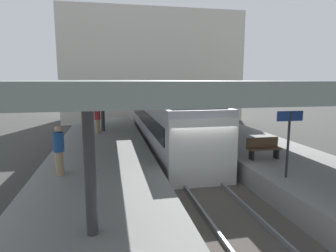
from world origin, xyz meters
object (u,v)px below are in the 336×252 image
(platform_sign, at_px, (289,129))
(passenger_near_bench, at_px, (59,150))
(platform_bench, at_px, (263,148))
(passenger_mid_platform, at_px, (232,122))
(passenger_far_end, at_px, (97,119))
(commuter_train, at_px, (165,120))

(platform_sign, distance_m, passenger_near_bench, 7.62)
(platform_bench, distance_m, passenger_mid_platform, 4.24)
(platform_sign, relative_size, passenger_near_bench, 1.31)
(passenger_near_bench, relative_size, passenger_far_end, 0.98)
(platform_sign, xyz_separation_m, passenger_mid_platform, (0.92, 6.46, -0.74))
(platform_bench, relative_size, passenger_near_bench, 0.83)
(commuter_train, bearing_deg, platform_sign, -76.12)
(commuter_train, height_order, passenger_near_bench, commuter_train)
(passenger_mid_platform, bearing_deg, commuter_train, 138.65)
(platform_sign, xyz_separation_m, passenger_far_end, (-6.39, 9.34, -0.72))
(passenger_near_bench, xyz_separation_m, passenger_mid_platform, (8.29, 4.69, 0.00))
(commuter_train, distance_m, passenger_mid_platform, 4.28)
(passenger_mid_platform, distance_m, passenger_far_end, 7.86)
(passenger_far_end, bearing_deg, platform_sign, -55.63)
(passenger_near_bench, distance_m, passenger_far_end, 7.64)
(platform_bench, height_order, passenger_mid_platform, passenger_mid_platform)
(platform_sign, distance_m, passenger_far_end, 11.34)
(platform_bench, bearing_deg, passenger_mid_platform, 83.67)
(platform_bench, bearing_deg, commuter_train, 111.36)
(passenger_far_end, bearing_deg, passenger_mid_platform, -21.54)
(platform_sign, bearing_deg, platform_bench, 78.73)
(commuter_train, xyz_separation_m, platform_bench, (2.75, -7.02, -0.26))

